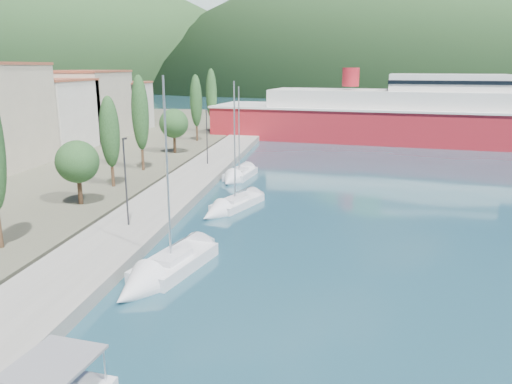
# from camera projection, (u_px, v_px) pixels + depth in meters

# --- Properties ---
(ground) EXTENTS (1400.00, 1400.00, 0.00)m
(ground) POSITION_uv_depth(u_px,v_px,m) (314.00, 110.00, 135.30)
(ground) COLOR #1F4656
(quay) EXTENTS (5.00, 88.00, 0.80)m
(quay) POSITION_uv_depth(u_px,v_px,m) (180.00, 190.00, 46.36)
(quay) COLOR gray
(quay) RESTS_ON ground
(hills_far) EXTENTS (1480.00, 900.00, 180.00)m
(hills_far) POSITION_uv_depth(u_px,v_px,m) (452.00, 8.00, 574.72)
(hills_far) COLOR gray
(hills_far) RESTS_ON ground
(hills_near) EXTENTS (1010.00, 520.00, 115.00)m
(hills_near) POSITION_uv_depth(u_px,v_px,m) (469.00, 12.00, 351.32)
(hills_near) COLOR #2B4D26
(hills_near) RESTS_ON ground
(town_buildings) EXTENTS (9.20, 69.20, 11.30)m
(town_buildings) POSITION_uv_depth(u_px,v_px,m) (17.00, 118.00, 58.86)
(town_buildings) COLOR beige
(town_buildings) RESTS_ON land_strip
(tree_row) EXTENTS (3.70, 64.70, 10.54)m
(tree_row) POSITION_uv_depth(u_px,v_px,m) (139.00, 123.00, 51.83)
(tree_row) COLOR #47301E
(tree_row) RESTS_ON land_strip
(lamp_posts) EXTENTS (0.15, 46.37, 6.06)m
(lamp_posts) POSITION_uv_depth(u_px,v_px,m) (125.00, 179.00, 33.93)
(lamp_posts) COLOR #2D2D33
(lamp_posts) RESTS_ON quay
(sailboat_near) EXTENTS (4.55, 8.75, 12.06)m
(sailboat_near) POSITION_uv_depth(u_px,v_px,m) (155.00, 277.00, 27.32)
(sailboat_near) COLOR silver
(sailboat_near) RESTS_ON ground
(sailboat_mid) EXTENTS (4.74, 8.01, 11.22)m
(sailboat_mid) POSITION_uv_depth(u_px,v_px,m) (225.00, 209.00, 40.59)
(sailboat_mid) COLOR silver
(sailboat_mid) RESTS_ON ground
(sailboat_far) EXTENTS (3.32, 7.37, 10.44)m
(sailboat_far) POSITION_uv_depth(u_px,v_px,m) (235.00, 178.00, 51.78)
(sailboat_far) COLOR silver
(sailboat_far) RESTS_ON ground
(ferry) EXTENTS (61.56, 21.84, 11.98)m
(ferry) POSITION_uv_depth(u_px,v_px,m) (404.00, 118.00, 77.98)
(ferry) COLOR maroon
(ferry) RESTS_ON ground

